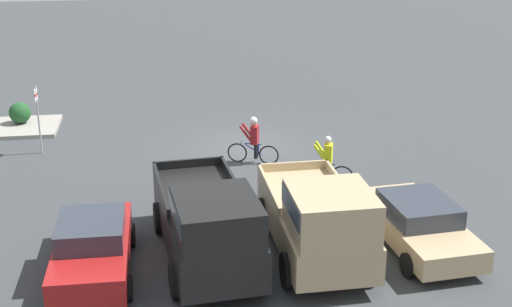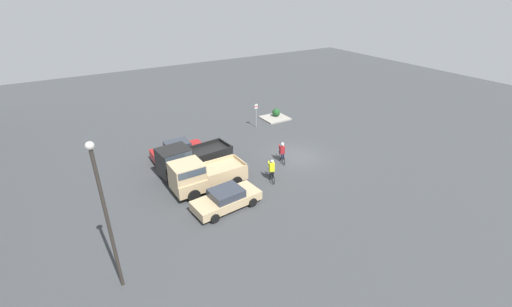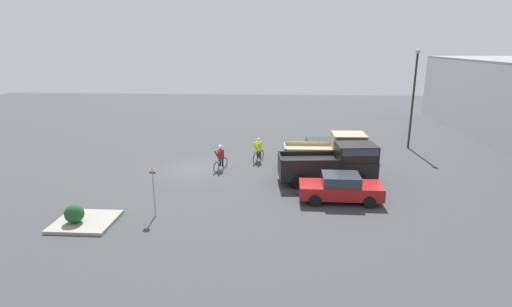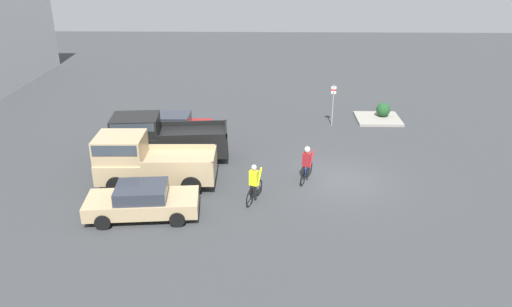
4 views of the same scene
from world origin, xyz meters
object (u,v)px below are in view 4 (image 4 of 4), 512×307
Objects in this scene: sedan_0 at (142,201)px; fire_lane_sign at (333,101)px; pickup_truck_0 at (145,160)px; cyclist_1 at (254,183)px; pickup_truck_1 at (161,138)px; shrub at (383,110)px; cyclist_0 at (307,163)px; sedan_1 at (173,127)px.

sedan_0 is 14.06m from fire_lane_sign.
pickup_truck_0 is 3.10× the size of cyclist_1.
shrub is (6.60, -12.46, -0.63)m from pickup_truck_1.
cyclist_1 is (-2.04, 2.36, -0.04)m from cyclist_0.
sedan_1 is 8.62m from cyclist_0.
sedan_0 is 2.88m from pickup_truck_0.
sedan_1 reaches higher than shrub.
sedan_0 is 4.65m from cyclist_1.
cyclist_1 is at bearing -72.42° from sedan_0.
sedan_0 is 17.18m from shrub.
sedan_0 is at bearing 140.94° from fire_lane_sign.
pickup_truck_1 is (5.55, 0.31, 0.54)m from sedan_0.
pickup_truck_0 is at bearing 95.11° from cyclist_0.
pickup_truck_1 is 6.31m from cyclist_1.
sedan_1 reaches higher than sedan_0.
sedan_0 is 7.61m from cyclist_0.
pickup_truck_1 is 2.30× the size of fire_lane_sign.
pickup_truck_0 is 7.33m from cyclist_0.
cyclist_1 is 13.24m from shrub.
cyclist_1 reaches higher than cyclist_0.
cyclist_0 is (-4.96, -7.05, 0.14)m from sedan_1.
shrub is at bearing -44.99° from sedan_0.
cyclist_0 is 2.01× the size of shrub.
cyclist_1 is 10.49m from fire_lane_sign.
fire_lane_sign is at bearing -15.40° from cyclist_0.
sedan_1 is at bearing 54.85° from cyclist_0.
pickup_truck_1 is 3.34× the size of cyclist_0.
fire_lane_sign is at bearing -74.67° from sedan_1.
pickup_truck_0 is 5.64m from sedan_1.
sedan_1 is (5.61, -0.24, -0.50)m from pickup_truck_0.
shrub is (9.36, -12.65, -0.65)m from pickup_truck_0.
pickup_truck_0 reaches higher than pickup_truck_1.
pickup_truck_0 is 1.23× the size of sedan_1.
pickup_truck_0 is 0.91× the size of pickup_truck_1.
pickup_truck_1 reaches higher than cyclist_1.
cyclist_1 is at bearing -146.18° from sedan_1.
cyclist_0 is (-2.12, -7.10, -0.35)m from pickup_truck_1.
shrub is at bearing -73.18° from sedan_1.
fire_lane_sign is at bearing -59.73° from pickup_truck_1.
fire_lane_sign is 3.66m from shrub.
pickup_truck_1 is 7.42m from cyclist_0.
pickup_truck_1 is at bearing 73.40° from cyclist_0.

